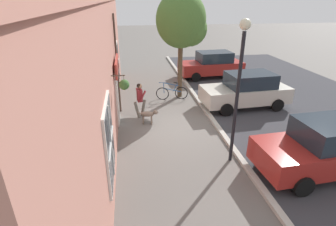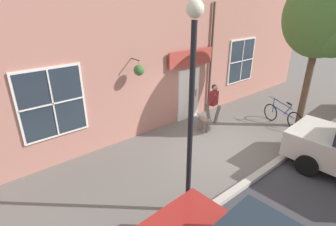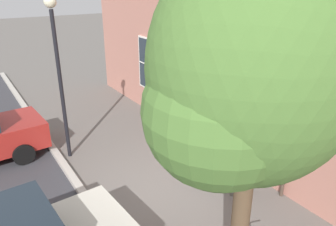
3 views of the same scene
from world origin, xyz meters
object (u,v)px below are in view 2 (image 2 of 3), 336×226
(pedestrian_walking, at_px, (214,101))
(street_tree_by_curb, at_px, (325,20))
(leaning_bicycle, at_px, (282,115))
(street_lamp, at_px, (192,88))
(dog_on_leash, at_px, (205,121))

(pedestrian_walking, bearing_deg, street_tree_by_curb, 44.77)
(leaning_bicycle, bearing_deg, street_lamp, -80.57)
(pedestrian_walking, distance_m, leaning_bicycle, 2.80)
(dog_on_leash, bearing_deg, leaning_bicycle, 62.30)
(street_lamp, bearing_deg, street_tree_by_curb, 93.44)
(street_lamp, bearing_deg, dog_on_leash, 127.81)
(pedestrian_walking, xyz_separation_m, dog_on_leash, (0.32, -0.82, -0.50))
(dog_on_leash, bearing_deg, pedestrian_walking, 111.61)
(leaning_bicycle, distance_m, street_lamp, 6.74)
(street_tree_by_curb, relative_size, leaning_bicycle, 3.18)
(dog_on_leash, relative_size, street_tree_by_curb, 0.18)
(pedestrian_walking, bearing_deg, dog_on_leash, -68.39)
(street_lamp, bearing_deg, pedestrian_walking, 124.97)
(leaning_bicycle, bearing_deg, dog_on_leash, -117.70)
(leaning_bicycle, bearing_deg, pedestrian_walking, -131.80)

